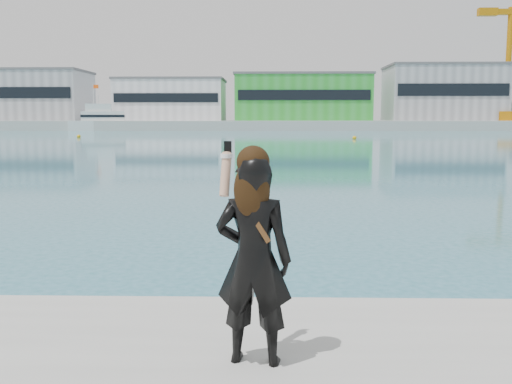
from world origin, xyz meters
TOP-DOWN VIEW (x-y plane):
  - far_quay at (0.00, 130.00)m, footprint 320.00×40.00m
  - warehouse_grey_left at (-55.00, 127.98)m, footprint 26.52×16.36m
  - warehouse_white at (-22.00, 127.98)m, footprint 24.48×15.35m
  - warehouse_green at (8.00, 127.98)m, footprint 30.60×16.36m
  - warehouse_grey_right at (40.00, 127.98)m, footprint 25.50×15.35m
  - flagpole_left at (-37.91, 121.00)m, footprint 1.28×0.16m
  - flagpole_right at (22.09, 121.00)m, footprint 1.28×0.16m
  - motor_yacht at (-33.10, 112.57)m, footprint 15.87×7.54m
  - buoy_near at (11.01, 65.85)m, footprint 0.50×0.50m
  - buoy_far at (-24.67, 70.75)m, footprint 0.50×0.50m
  - woman at (0.50, -0.49)m, footprint 0.59×0.44m

SIDE VIEW (x-z plane):
  - buoy_near at x=11.01m, z-range -0.25..0.25m
  - buoy_far at x=-24.67m, z-range -0.25..0.25m
  - far_quay at x=0.00m, z-range 0.00..2.00m
  - woman at x=0.50m, z-range 0.81..2.38m
  - motor_yacht at x=-33.10m, z-range -1.56..5.58m
  - flagpole_left at x=-37.91m, z-range 2.54..10.54m
  - flagpole_right at x=22.09m, z-range 2.54..10.54m
  - warehouse_white at x=-22.00m, z-range 2.01..11.51m
  - warehouse_green at x=8.00m, z-range 2.01..12.51m
  - warehouse_grey_left at x=-55.00m, z-range 2.01..13.51m
  - warehouse_grey_right at x=40.00m, z-range 2.01..14.51m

